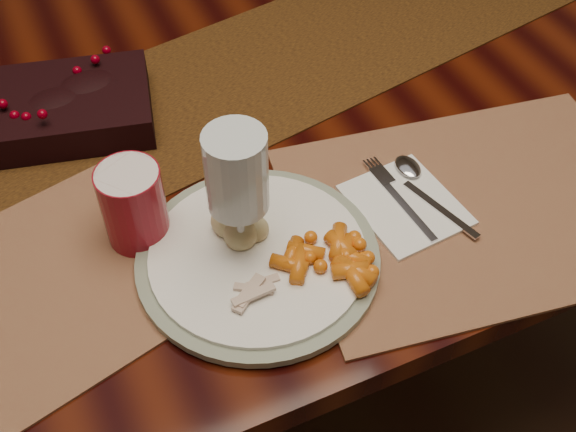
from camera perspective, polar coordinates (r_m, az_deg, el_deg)
name	(u,v)px	position (r m, az deg, el deg)	size (l,w,h in m)	color
floor	(240,362)	(1.69, -3.84, -11.41)	(5.00, 5.00, 0.00)	black
dining_table	(230,260)	(1.38, -4.62, -3.50)	(1.80, 1.00, 0.75)	black
table_runner	(179,106)	(1.11, -8.64, 8.58)	(1.50, 0.31, 0.00)	#36230B
centerpiece	(32,108)	(1.11, -19.61, 8.08)	(0.34, 0.17, 0.07)	black
placemat_main	(475,206)	(0.98, 14.56, 0.74)	(0.48, 0.35, 0.00)	brown
placemat_second	(17,306)	(0.91, -20.66, -6.64)	(0.41, 0.30, 0.00)	brown
dinner_plate	(258,257)	(0.88, -2.40, -3.26)	(0.30, 0.30, 0.02)	white
baby_carrots	(325,263)	(0.86, 2.95, -3.72)	(0.10, 0.08, 0.02)	#D16110
mashed_potatoes	(245,215)	(0.89, -3.43, 0.08)	(0.08, 0.07, 0.05)	#DCBF78
turkey_shreds	(251,290)	(0.83, -2.90, -5.89)	(0.07, 0.06, 0.02)	tan
napkin	(405,205)	(0.96, 9.26, 0.88)	(0.13, 0.15, 0.01)	white
fork	(402,202)	(0.96, 9.01, 1.11)	(0.02, 0.14, 0.00)	#B5B3C8
spoon	(430,196)	(0.97, 11.15, 1.58)	(0.03, 0.16, 0.00)	#B6B8CE
red_cup	(133,205)	(0.90, -12.11, 0.85)	(0.08, 0.08, 0.11)	maroon
wine_glass	(239,202)	(0.83, -3.91, 1.14)	(0.07, 0.07, 0.20)	silver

